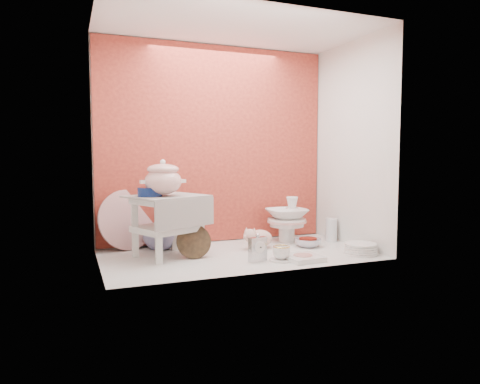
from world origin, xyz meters
The scene contains 17 objects.
ground centered at (0.00, 0.00, 0.00)m, with size 1.80×1.80×0.00m, color silver.
niche_shell centered at (0.00, 0.18, 0.93)m, with size 1.86×1.03×1.53m.
step_stool centered at (-0.46, 0.11, 0.20)m, with size 0.46×0.39×0.40m, color silver, non-canonical shape.
soup_tureen centered at (-0.49, 0.07, 0.52)m, with size 0.28×0.28×0.24m, color white, non-canonical shape.
cobalt_bowl centered at (-0.57, 0.09, 0.43)m, with size 0.16×0.16×0.06m, color #0A1A4C.
floral_platter centered at (-0.67, 0.43, 0.21)m, with size 0.43×0.12×0.42m, color silver, non-canonical shape.
blue_white_vase centered at (-0.46, 0.37, 0.13)m, with size 0.24×0.24×0.25m, color white.
lacquer_tray centered at (-0.31, 0.01, 0.11)m, with size 0.23×0.10×0.21m, color black, non-canonical shape.
mantel_clock centered at (0.04, -0.24, 0.09)m, with size 0.12×0.04×0.17m, color silver.
plush_pig centered at (0.21, 0.12, 0.07)m, with size 0.24×0.17×0.14m, color #D6A696.
teacup_saucer centered at (0.19, -0.27, 0.01)m, with size 0.15×0.15×0.01m, color white.
gold_rim_teacup centered at (0.19, -0.27, 0.05)m, with size 0.11×0.11×0.09m, color white.
lattice_dish centered at (0.32, -0.31, 0.02)m, with size 0.22×0.22×0.03m, color white.
dinner_plate_stack centered at (0.77, -0.30, 0.04)m, with size 0.23×0.23×0.07m, color white.
crystal_bowl centered at (0.56, 0.04, 0.03)m, with size 0.19×0.19×0.06m, color silver.
clear_glass_vase centered at (0.84, 0.16, 0.09)m, with size 0.09×0.09×0.18m, color silver.
porcelain_tower centered at (0.50, 0.27, 0.18)m, with size 0.31×0.31×0.35m, color white, non-canonical shape.
Camera 1 is at (-1.06, -2.74, 0.66)m, focal length 32.98 mm.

